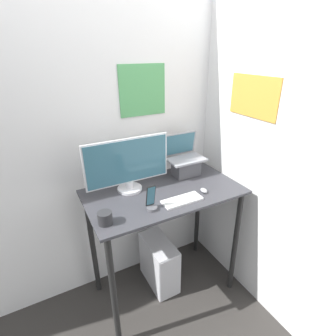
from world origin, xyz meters
name	(u,v)px	position (x,y,z in m)	size (l,w,h in m)	color
ground_plane	(184,316)	(0.00, 0.00, 0.00)	(12.00, 12.00, 0.00)	#2D2B28
wall_back	(140,139)	(0.00, 0.74, 1.30)	(6.00, 0.06, 2.60)	silver
wall_side_right	(266,154)	(0.67, 0.00, 1.30)	(0.06, 6.00, 2.60)	silver
desk	(164,210)	(0.00, 0.33, 0.84)	(1.16, 0.66, 1.01)	#333338
laptop	(185,163)	(0.29, 0.49, 1.12)	(0.31, 0.23, 0.34)	#4C4C51
monitor	(128,166)	(-0.22, 0.47, 1.21)	(0.64, 0.19, 0.40)	silver
keyboard	(182,200)	(0.04, 0.14, 1.02)	(0.29, 0.12, 0.02)	white
mouse	(204,190)	(0.25, 0.16, 1.03)	(0.04, 0.07, 0.03)	#99999E
cell_phone	(151,202)	(-0.19, 0.15, 1.07)	(0.07, 0.07, 0.18)	#4C4C51
computer_tower	(159,263)	(-0.01, 0.42, 0.22)	(0.21, 0.43, 0.45)	silver
mug	(105,218)	(-0.51, 0.14, 1.05)	(0.09, 0.09, 0.08)	#262628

